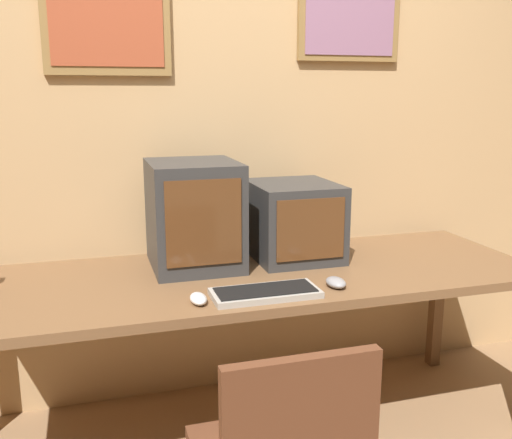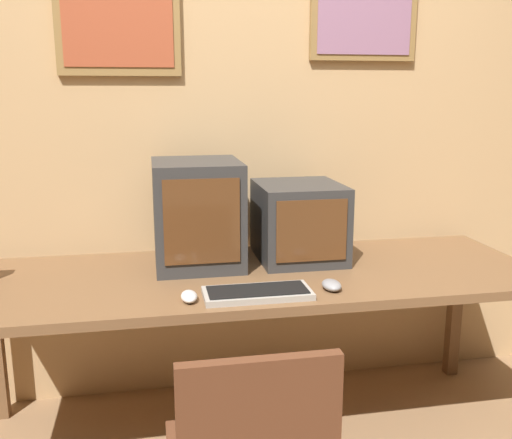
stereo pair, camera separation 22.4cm
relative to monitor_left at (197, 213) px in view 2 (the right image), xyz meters
The scene contains 7 objects.
wall_back 0.53m from the monitor_left, 56.61° to the left, with size 8.00×0.08×2.60m.
desk 0.39m from the monitor_left, 36.96° to the right, with size 2.29×0.79×0.73m.
monitor_left is the anchor object (origin of this frame).
monitor_right 0.44m from the monitor_left, ahead, with size 0.35×0.40×0.33m.
keyboard_main 0.51m from the monitor_left, 68.69° to the right, with size 0.38×0.17×0.03m.
mouse_near_keyboard 0.65m from the monitor_left, 42.98° to the right, with size 0.07×0.10×0.04m.
mouse_far_corner 0.49m from the monitor_left, 99.30° to the right, with size 0.06×0.10×0.03m.
Camera 2 is at (-0.41, -1.21, 1.43)m, focal length 40.00 mm.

